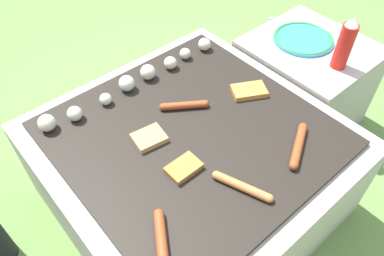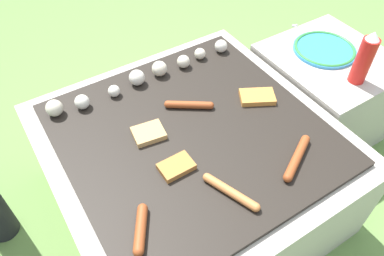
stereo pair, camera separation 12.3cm
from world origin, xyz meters
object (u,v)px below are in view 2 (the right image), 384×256
condiment_bottle (364,59)px  fork_utensil (302,34)px  sausage_front_center (189,105)px  plate_colorful (325,49)px

condiment_bottle → fork_utensil: condiment_bottle is taller
condiment_bottle → sausage_front_center: bearing=160.8°
sausage_front_center → fork_utensil: (0.66, 0.12, -0.01)m
sausage_front_center → condiment_bottle: bearing=-19.2°
plate_colorful → fork_utensil: plate_colorful is taller
plate_colorful → condiment_bottle: 0.23m
sausage_front_center → condiment_bottle: condiment_bottle is taller
plate_colorful → fork_utensil: size_ratio=1.50×
plate_colorful → sausage_front_center: bearing=178.9°
sausage_front_center → plate_colorful: sausage_front_center is taller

